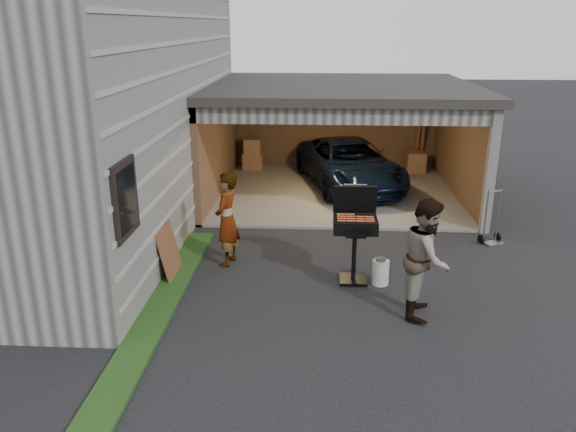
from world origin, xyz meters
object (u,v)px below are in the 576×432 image
man (427,258)px  plywood_panel (169,252)px  minivan (349,166)px  woman (227,219)px  hand_truck (492,233)px  propane_tank (380,272)px  bbq_grill (355,227)px

man → plywood_panel: bearing=88.9°
minivan → man: 7.16m
minivan → plywood_panel: bearing=-135.6°
woman → hand_truck: 5.52m
hand_truck → plywood_panel: bearing=174.1°
minivan → propane_tank: minivan is taller
man → bbq_grill: 1.54m
bbq_grill → propane_tank: size_ratio=3.80×
woman → man: bearing=73.5°
minivan → plywood_panel: minivan is taller
bbq_grill → propane_tank: (0.47, -0.12, -0.78)m
man → plywood_panel: (-4.33, 1.14, -0.47)m
propane_tank → plywood_panel: size_ratio=0.46×
minivan → woman: woman is taller
woman → hand_truck: (5.31, 1.36, -0.68)m
minivan → bbq_grill: (-0.19, -5.96, 0.36)m
man → propane_tank: (-0.57, 1.02, -0.72)m
bbq_grill → woman: bearing=165.5°
bbq_grill → propane_tank: 0.92m
hand_truck → man: bearing=-145.3°
propane_tank → minivan: bearing=92.6°
propane_tank → bbq_grill: bearing=165.1°
minivan → bbq_grill: bbq_grill is taller
minivan → plywood_panel: (-3.49, -5.96, -0.17)m
man → minivan: bearing=20.4°
woman → propane_tank: (2.80, -0.73, -0.68)m
propane_tank → plywood_panel: plywood_panel is taller
woman → hand_truck: woman is taller
man → hand_truck: size_ratio=1.65×
bbq_grill → plywood_panel: bbq_grill is taller
propane_tank → plywood_panel: 3.78m
plywood_panel → bbq_grill: bearing=-0.0°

